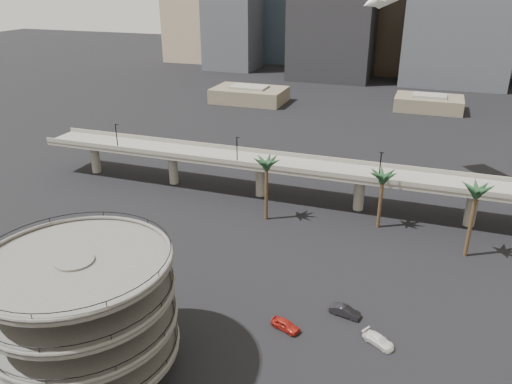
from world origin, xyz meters
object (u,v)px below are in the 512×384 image
(overpass, at_px, (309,171))
(car_a, at_px, (285,325))
(parking_ramp, at_px, (82,307))
(car_b, at_px, (345,311))
(car_c, at_px, (378,340))

(overpass, distance_m, car_a, 44.22)
(parking_ramp, distance_m, car_b, 36.53)
(car_c, bearing_deg, car_b, 78.73)
(overpass, xyz_separation_m, car_b, (14.86, -37.18, -6.59))
(car_a, xyz_separation_m, car_c, (12.70, 1.21, -0.08))
(overpass, distance_m, car_b, 40.58)
(car_b, bearing_deg, parking_ramp, 139.08)
(parking_ramp, distance_m, car_a, 27.54)
(car_a, height_order, car_b, car_b)
(parking_ramp, relative_size, car_a, 5.08)
(car_a, bearing_deg, parking_ramp, 148.26)
(parking_ramp, bearing_deg, car_c, 27.28)
(car_a, bearing_deg, car_b, -30.70)
(parking_ramp, height_order, car_b, parking_ramp)
(parking_ramp, bearing_deg, overpass, 77.57)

